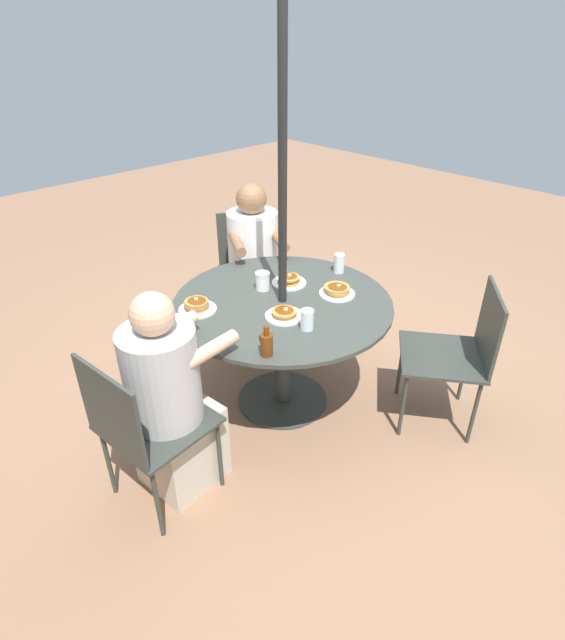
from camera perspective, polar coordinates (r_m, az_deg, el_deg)
name	(u,v)px	position (r m, az deg, el deg)	size (l,w,h in m)	color
ground_plane	(282,400)	(3.37, 0.00, -9.08)	(12.00, 12.00, 0.00)	#8C664C
patio_table	(282,320)	(3.00, 0.00, 0.00)	(1.30, 1.30, 0.75)	#383D38
umbrella_pole	(282,224)	(2.74, 0.00, 10.94)	(0.05, 0.05, 2.46)	black
patio_chair_north	(141,424)	(2.51, -15.87, -11.33)	(0.52, 0.52, 0.91)	#333833
diner_north	(171,404)	(2.58, -12.62, -9.40)	(0.40, 0.55, 1.17)	beige
patio_chair_east	(459,349)	(3.09, 19.57, -3.10)	(0.66, 0.66, 0.91)	#333833
patio_chair_south	(250,263)	(3.95, -3.75, 6.47)	(0.65, 0.65, 0.91)	#333833
diner_south	(254,271)	(3.79, -3.23, 5.63)	(0.62, 0.57, 1.20)	gray
pancake_plate_a	(284,314)	(2.77, 0.20, 0.68)	(0.22, 0.22, 0.05)	white
pancake_plate_b	(337,291)	(3.01, 6.26, 3.33)	(0.22, 0.22, 0.06)	white
pancake_plate_c	(289,281)	(3.12, 0.75, 4.54)	(0.22, 0.22, 0.06)	white
pancake_plate_d	(197,306)	(2.87, -9.75, 1.60)	(0.22, 0.22, 0.07)	white
syrup_bottle	(266,344)	(2.43, -1.85, -2.73)	(0.09, 0.06, 0.17)	#602D0F
coffee_cup	(262,281)	(3.04, -2.31, 4.48)	(0.09, 0.09, 0.11)	white
drinking_glass_a	(339,263)	(3.28, 6.49, 6.47)	(0.07, 0.07, 0.13)	silver
drinking_glass_b	(307,320)	(2.64, 2.83, 0.04)	(0.07, 0.07, 0.11)	silver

